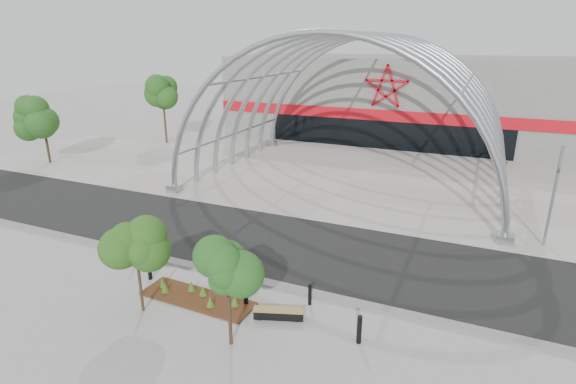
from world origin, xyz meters
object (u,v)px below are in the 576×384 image
at_px(street_tree_0, 136,249).
at_px(bollard_2, 246,293).
at_px(street_tree_1, 228,276).
at_px(bench_0, 230,280).
at_px(signal_pole, 553,195).
at_px(bench_1, 279,314).

height_order(street_tree_0, bollard_2, street_tree_0).
bearing_deg(street_tree_1, bench_0, 120.98).
relative_size(signal_pole, street_tree_0, 1.43).
distance_m(signal_pole, bollard_2, 15.26).
xyz_separation_m(street_tree_0, bench_0, (2.03, 2.93, -2.33)).
bearing_deg(bench_0, street_tree_1, -59.02).
distance_m(street_tree_0, bench_0, 4.26).
distance_m(street_tree_0, bollard_2, 4.33).
distance_m(bench_0, bench_1, 3.14).
relative_size(street_tree_0, street_tree_1, 0.99).
relative_size(bench_1, bollard_2, 1.71).
bearing_deg(bench_1, signal_pole, 48.76).
distance_m(signal_pole, bench_0, 15.61).
bearing_deg(street_tree_1, bollard_2, 106.27).
relative_size(street_tree_0, bench_0, 1.73).
xyz_separation_m(street_tree_1, bollard_2, (-0.65, 2.22, -2.01)).
relative_size(street_tree_1, bollard_2, 3.25).
bearing_deg(street_tree_0, signal_pole, 40.77).
bearing_deg(street_tree_0, street_tree_1, -5.28).
bearing_deg(bench_1, bollard_2, 169.36).
relative_size(street_tree_1, bench_1, 1.90).
xyz_separation_m(bench_0, bollard_2, (1.33, -1.08, 0.34)).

